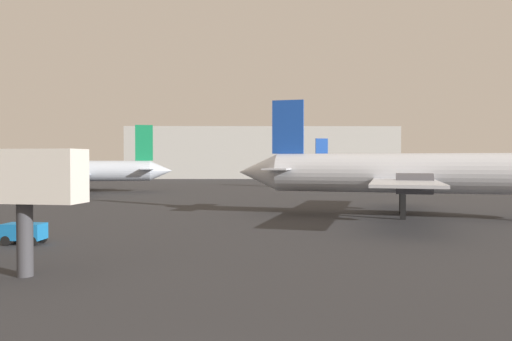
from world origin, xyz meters
The scene contains 5 objects.
airplane_on_taxiway centered at (16.61, 33.81, 4.01)m, with size 33.65×27.13×11.07m.
airplane_distant centered at (-26.38, 66.73, 3.49)m, with size 31.28×27.44×10.98m.
airplane_far_left centered at (24.74, 82.11, 2.71)m, with size 27.89×21.00×9.28m.
baggage_cart centered at (-12.38, 20.12, 0.76)m, with size 2.51×1.58×1.30m.
terminal_building centered at (5.05, 137.30, 7.36)m, with size 77.26×27.01×14.71m, color #B7B7B2.
Camera 1 is at (1.69, -9.72, 5.23)m, focal length 33.70 mm.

